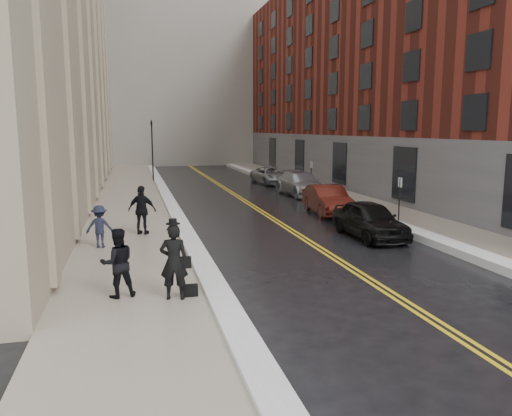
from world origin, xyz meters
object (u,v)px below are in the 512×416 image
car_black (370,220)px  pedestrian_c (142,210)px  car_silver_near (300,184)px  pedestrian_b (100,226)px  car_maroon (328,200)px  car_silver_far (271,175)px  pedestrian_main (174,262)px  pedestrian_a (118,263)px

car_black → pedestrian_c: size_ratio=2.21×
car_silver_near → pedestrian_b: (-12.33, -13.21, 0.15)m
pedestrian_c → car_maroon: bearing=-136.9°
car_silver_far → pedestrian_main: size_ratio=2.49×
car_silver_far → pedestrian_b: bearing=-126.6°
car_maroon → pedestrian_c: 10.32m
car_maroon → car_silver_near: car_silver_near is taller
car_black → car_silver_far: car_black is taller
car_maroon → pedestrian_main: 15.00m
car_silver_far → pedestrian_c: (-10.76, -18.57, 0.48)m
pedestrian_main → car_silver_near: bearing=-106.0°
pedestrian_b → car_silver_near: bearing=-125.0°
pedestrian_a → car_black: bearing=-162.4°
pedestrian_main → pedestrian_c: size_ratio=0.97×
pedestrian_b → car_maroon: bearing=-145.5°
car_black → car_maroon: car_maroon is taller
pedestrian_a → pedestrian_b: bearing=-94.1°
car_black → car_maroon: 5.86m
car_silver_far → pedestrian_c: size_ratio=2.42×
car_silver_near → pedestrian_main: size_ratio=2.76×
car_black → pedestrian_c: pedestrian_c is taller
pedestrian_b → pedestrian_a: bearing=105.7°
car_maroon → pedestrian_a: bearing=-127.8°
car_silver_near → pedestrian_b: 18.08m
car_maroon → car_silver_near: bearing=86.5°
car_black → pedestrian_main: size_ratio=2.27×
car_black → pedestrian_b: (-10.73, 0.24, 0.17)m
car_black → pedestrian_main: pedestrian_main is taller
car_silver_near → pedestrian_a: (-11.55, -19.05, 0.27)m
car_silver_far → pedestrian_b: (-12.33, -20.57, 0.25)m
pedestrian_c → car_black: bearing=-171.0°
pedestrian_a → pedestrian_c: size_ratio=0.90×
car_black → car_silver_far: (1.60, 20.81, -0.08)m
pedestrian_main → pedestrian_b: 6.73m
car_silver_near → pedestrian_c: bearing=-137.0°
car_silver_far → pedestrian_c: 21.47m
pedestrian_main → car_maroon: bearing=-115.7°
car_maroon → car_silver_far: car_maroon is taller
car_maroon → pedestrian_b: pedestrian_b is taller
car_maroon → car_silver_far: (1.10, 14.98, -0.08)m
car_black → pedestrian_b: 10.74m
pedestrian_main → car_black: bearing=-133.0°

